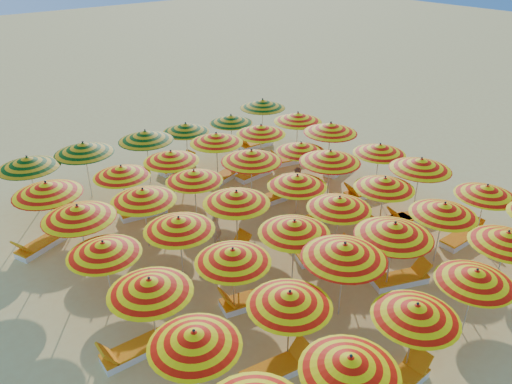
# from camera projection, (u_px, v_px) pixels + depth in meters

# --- Properties ---
(ground) EXTENTS (120.00, 120.00, 0.00)m
(ground) POSITION_uv_depth(u_px,v_px,m) (265.00, 238.00, 17.30)
(ground) COLOR #DABA60
(ground) RESTS_ON ground
(umbrella_1) EXTENTS (2.70, 2.70, 2.17)m
(umbrella_1) POSITION_uv_depth(u_px,v_px,m) (350.00, 364.00, 9.79)
(umbrella_1) COLOR silver
(umbrella_1) RESTS_ON ground
(umbrella_2) EXTENTS (2.21, 2.21, 2.14)m
(umbrella_2) POSITION_uv_depth(u_px,v_px,m) (416.00, 311.00, 11.20)
(umbrella_2) COLOR silver
(umbrella_2) RESTS_ON ground
(umbrella_3) EXTENTS (2.17, 2.17, 2.09)m
(umbrella_3) POSITION_uv_depth(u_px,v_px,m) (476.00, 276.00, 12.39)
(umbrella_3) COLOR silver
(umbrella_3) RESTS_ON ground
(umbrella_4) EXTENTS (2.48, 2.48, 2.16)m
(umbrella_4) POSITION_uv_depth(u_px,v_px,m) (507.00, 238.00, 13.82)
(umbrella_4) COLOR silver
(umbrella_4) RESTS_ON ground
(umbrella_6) EXTENTS (2.26, 2.26, 2.15)m
(umbrella_6) POSITION_uv_depth(u_px,v_px,m) (194.00, 339.00, 10.43)
(umbrella_6) COLOR silver
(umbrella_6) RESTS_ON ground
(umbrella_7) EXTENTS (2.05, 2.05, 2.16)m
(umbrella_7) POSITION_uv_depth(u_px,v_px,m) (290.00, 299.00, 11.54)
(umbrella_7) COLOR silver
(umbrella_7) RESTS_ON ground
(umbrella_8) EXTENTS (2.89, 2.89, 2.41)m
(umbrella_8) POSITION_uv_depth(u_px,v_px,m) (344.00, 251.00, 12.88)
(umbrella_8) COLOR silver
(umbrella_8) RESTS_ON ground
(umbrella_9) EXTENTS (2.89, 2.89, 2.36)m
(umbrella_9) POSITION_uv_depth(u_px,v_px,m) (394.00, 230.00, 13.88)
(umbrella_9) COLOR silver
(umbrella_9) RESTS_ON ground
(umbrella_10) EXTENTS (2.15, 2.15, 2.19)m
(umbrella_10) POSITION_uv_depth(u_px,v_px,m) (444.00, 209.00, 15.20)
(umbrella_10) COLOR silver
(umbrella_10) RESTS_ON ground
(umbrella_11) EXTENTS (2.49, 2.49, 2.13)m
(umbrella_11) POSITION_uv_depth(u_px,v_px,m) (486.00, 191.00, 16.38)
(umbrella_11) COLOR silver
(umbrella_11) RESTS_ON ground
(umbrella_12) EXTENTS (2.14, 2.14, 2.21)m
(umbrella_12) POSITION_uv_depth(u_px,v_px,m) (150.00, 286.00, 11.90)
(umbrella_12) COLOR silver
(umbrella_12) RESTS_ON ground
(umbrella_13) EXTENTS (2.59, 2.59, 2.17)m
(umbrella_13) POSITION_uv_depth(u_px,v_px,m) (233.00, 255.00, 13.07)
(umbrella_13) COLOR silver
(umbrella_13) RESTS_ON ground
(umbrella_14) EXTENTS (2.44, 2.44, 2.22)m
(umbrella_14) POSITION_uv_depth(u_px,v_px,m) (294.00, 227.00, 14.23)
(umbrella_14) COLOR silver
(umbrella_14) RESTS_ON ground
(umbrella_15) EXTENTS (2.46, 2.46, 2.17)m
(umbrella_15) POSITION_uv_depth(u_px,v_px,m) (339.00, 203.00, 15.58)
(umbrella_15) COLOR silver
(umbrella_15) RESTS_ON ground
(umbrella_16) EXTENTS (2.42, 2.42, 2.19)m
(umbrella_16) POSITION_uv_depth(u_px,v_px,m) (385.00, 183.00, 16.78)
(umbrella_16) COLOR silver
(umbrella_16) RESTS_ON ground
(umbrella_17) EXTENTS (2.38, 2.38, 2.35)m
(umbrella_17) POSITION_uv_depth(u_px,v_px,m) (421.00, 164.00, 17.79)
(umbrella_17) COLOR silver
(umbrella_17) RESTS_ON ground
(umbrella_18) EXTENTS (2.34, 2.34, 2.14)m
(umbrella_18) POSITION_uv_depth(u_px,v_px,m) (104.00, 248.00, 13.41)
(umbrella_18) COLOR silver
(umbrella_18) RESTS_ON ground
(umbrella_19) EXTENTS (2.53, 2.53, 2.22)m
(umbrella_19) POSITION_uv_depth(u_px,v_px,m) (179.00, 224.00, 14.39)
(umbrella_19) COLOR silver
(umbrella_19) RESTS_ON ground
(umbrella_20) EXTENTS (2.28, 2.28, 2.29)m
(umbrella_20) POSITION_uv_depth(u_px,v_px,m) (236.00, 197.00, 15.68)
(umbrella_20) COLOR silver
(umbrella_20) RESTS_ON ground
(umbrella_21) EXTENTS (2.51, 2.51, 2.18)m
(umbrella_21) POSITION_uv_depth(u_px,v_px,m) (297.00, 181.00, 16.94)
(umbrella_21) COLOR silver
(umbrella_21) RESTS_ON ground
(umbrella_22) EXTENTS (2.66, 2.66, 2.41)m
(umbrella_22) POSITION_uv_depth(u_px,v_px,m) (330.00, 156.00, 18.25)
(umbrella_22) COLOR silver
(umbrella_22) RESTS_ON ground
(umbrella_23) EXTENTS (2.58, 2.58, 2.18)m
(umbrella_23) POSITION_uv_depth(u_px,v_px,m) (380.00, 149.00, 19.41)
(umbrella_23) COLOR silver
(umbrella_23) RESTS_ON ground
(umbrella_24) EXTENTS (2.76, 2.76, 2.33)m
(umbrella_24) POSITION_uv_depth(u_px,v_px,m) (78.00, 212.00, 14.79)
(umbrella_24) COLOR silver
(umbrella_24) RESTS_ON ground
(umbrella_25) EXTENTS (2.28, 2.28, 2.25)m
(umbrella_25) POSITION_uv_depth(u_px,v_px,m) (143.00, 195.00, 15.91)
(umbrella_25) COLOR silver
(umbrella_25) RESTS_ON ground
(umbrella_26) EXTENTS (2.28, 2.28, 2.14)m
(umbrella_26) POSITION_uv_depth(u_px,v_px,m) (194.00, 176.00, 17.37)
(umbrella_26) COLOR silver
(umbrella_26) RESTS_ON ground
(umbrella_27) EXTENTS (2.40, 2.40, 2.40)m
(umbrella_27) POSITION_uv_depth(u_px,v_px,m) (251.00, 156.00, 18.31)
(umbrella_27) COLOR silver
(umbrella_27) RESTS_ON ground
(umbrella_28) EXTENTS (2.03, 2.03, 2.09)m
(umbrella_28) POSITION_uv_depth(u_px,v_px,m) (301.00, 147.00, 19.76)
(umbrella_28) COLOR silver
(umbrella_28) RESTS_ON ground
(umbrella_29) EXTENTS (2.90, 2.90, 2.41)m
(umbrella_29) POSITION_uv_depth(u_px,v_px,m) (331.00, 128.00, 20.89)
(umbrella_29) COLOR silver
(umbrella_29) RESTS_ON ground
(umbrella_30) EXTENTS (2.52, 2.52, 2.37)m
(umbrella_30) POSITION_uv_depth(u_px,v_px,m) (47.00, 188.00, 16.07)
(umbrella_30) COLOR silver
(umbrella_30) RESTS_ON ground
(umbrella_31) EXTENTS (2.61, 2.61, 2.16)m
(umbrella_31) POSITION_uv_depth(u_px,v_px,m) (121.00, 171.00, 17.66)
(umbrella_31) COLOR silver
(umbrella_31) RESTS_ON ground
(umbrella_32) EXTENTS (2.56, 2.56, 2.23)m
(umbrella_32) POSITION_uv_depth(u_px,v_px,m) (171.00, 156.00, 18.66)
(umbrella_32) COLOR silver
(umbrella_32) RESTS_ON ground
(umbrella_33) EXTENTS (2.75, 2.75, 2.30)m
(umbrella_33) POSITION_uv_depth(u_px,v_px,m) (216.00, 138.00, 20.13)
(umbrella_33) COLOR silver
(umbrella_33) RESTS_ON ground
(umbrella_34) EXTENTS (2.45, 2.45, 2.24)m
(umbrella_34) POSITION_uv_depth(u_px,v_px,m) (261.00, 130.00, 21.14)
(umbrella_34) COLOR silver
(umbrella_34) RESTS_ON ground
(umbrella_35) EXTENTS (2.29, 2.29, 2.31)m
(umbrella_35) POSITION_uv_depth(u_px,v_px,m) (298.00, 117.00, 22.36)
(umbrella_35) COLOR silver
(umbrella_35) RESTS_ON ground
(umbrella_36) EXTENTS (2.45, 2.45, 2.34)m
(umbrella_36) POSITION_uv_depth(u_px,v_px,m) (28.00, 162.00, 17.96)
(umbrella_36) COLOR silver
(umbrella_36) RESTS_ON ground
(umbrella_37) EXTENTS (2.98, 2.98, 2.39)m
(umbrella_37) POSITION_uv_depth(u_px,v_px,m) (84.00, 148.00, 19.01)
(umbrella_37) COLOR silver
(umbrella_37) RESTS_ON ground
(umbrella_38) EXTENTS (2.36, 2.36, 2.37)m
(umbrella_38) POSITION_uv_depth(u_px,v_px,m) (146.00, 136.00, 20.19)
(umbrella_38) COLOR silver
(umbrella_38) RESTS_ON ground
(umbrella_39) EXTENTS (2.22, 2.22, 2.15)m
(umbrella_39) POSITION_uv_depth(u_px,v_px,m) (186.00, 128.00, 21.57)
(umbrella_39) COLOR silver
(umbrella_39) RESTS_ON ground
(umbrella_40) EXTENTS (2.62, 2.62, 2.09)m
(umbrella_40) POSITION_uv_depth(u_px,v_px,m) (231.00, 119.00, 22.70)
(umbrella_40) COLOR silver
(umbrella_40) RESTS_ON ground
(umbrella_41) EXTENTS (2.80, 2.80, 2.33)m
(umbrella_41) POSITION_uv_depth(u_px,v_px,m) (263.00, 104.00, 24.04)
(umbrella_41) COLOR silver
(umbrella_41) RESTS_ON ground
(lounger_1) EXTENTS (1.74, 0.62, 0.69)m
(lounger_1) POSITION_uv_depth(u_px,v_px,m) (400.00, 383.00, 11.58)
(lounger_1) COLOR white
(lounger_1) RESTS_ON ground
(lounger_3) EXTENTS (1.80, 0.86, 0.69)m
(lounger_3) POSITION_uv_depth(u_px,v_px,m) (277.00, 369.00, 11.94)
(lounger_3) COLOR white
(lounger_3) RESTS_ON ground
(lounger_4) EXTENTS (1.82, 1.18, 0.69)m
(lounger_4) POSITION_uv_depth(u_px,v_px,m) (401.00, 279.00, 15.03)
(lounger_4) COLOR white
(lounger_4) RESTS_ON ground
(lounger_5) EXTENTS (1.74, 0.61, 0.69)m
(lounger_5) POSITION_uv_depth(u_px,v_px,m) (462.00, 237.00, 17.06)
(lounger_5) COLOR white
(lounger_5) RESTS_ON ground
(lounger_6) EXTENTS (1.76, 0.66, 0.69)m
(lounger_6) POSITION_uv_depth(u_px,v_px,m) (134.00, 351.00, 12.46)
(lounger_6) COLOR white
(lounger_6) RESTS_ON ground
(lounger_7) EXTENTS (1.82, 0.99, 0.69)m
(lounger_7) POSITION_uv_depth(u_px,v_px,m) (249.00, 300.00, 14.16)
(lounger_7) COLOR white
(lounger_7) RESTS_ON ground
(lounger_8) EXTENTS (1.83, 1.16, 0.69)m
(lounger_8) POSITION_uv_depth(u_px,v_px,m) (324.00, 255.00, 16.11)
(lounger_8) COLOR white
(lounger_8) RESTS_ON ground
(lounger_9) EXTENTS (1.78, 0.76, 0.69)m
(lounger_9) POSITION_uv_depth(u_px,v_px,m) (390.00, 224.00, 17.82)
(lounger_9) COLOR white
(lounger_9) RESTS_ON ground
(lounger_10) EXTENTS (1.82, 1.03, 0.69)m
(lounger_10) POSITION_uv_depth(u_px,v_px,m) (408.00, 218.00, 18.19)
(lounger_10) COLOR white
(lounger_10) RESTS_ON ground
(lounger_11) EXTENTS (1.77, 0.70, 0.69)m
(lounger_11) POSITION_uv_depth(u_px,v_px,m) (227.00, 254.00, 16.19)
(lounger_11) COLOR white
(lounger_11) RESTS_ON ground
(lounger_12) EXTENTS (1.78, 0.74, 0.69)m
(lounger_12) POSITION_uv_depth(u_px,v_px,m) (309.00, 222.00, 17.93)
(lounger_12) COLOR white
(lounger_12) RESTS_ON ground
(lounger_13) EXTENTS (1.81, 0.92, 0.69)m
(lounger_13) POSITION_uv_depth(u_px,v_px,m) (364.00, 193.00, 19.94)
(lounger_13) COLOR white
(lounger_13) RESTS_ON ground
(lounger_14) EXTENTS (1.77, 0.71, 0.69)m
(lounger_14) POSITION_uv_depth(u_px,v_px,m) (267.00, 200.00, 19.43)
(lounger_14) COLOR white
(lounger_14) RESTS_ON ground
(lounger_15) EXTENTS (1.76, 0.66, 0.69)m
(lounger_15) POSITION_uv_depth(u_px,v_px,m) (289.00, 189.00, 20.20)
(lounger_15) COLOR white
(lounger_15) RESTS_ON ground
(lounger_16) EXTENTS (1.83, 1.05, 0.69)m
(lounger_16) POSITION_uv_depth(u_px,v_px,m) (337.00, 168.00, 22.02)
(lounger_16) COLOR white
(lounger_16) RESTS_ON ground
(lounger_17) EXTENTS (1.82, 1.19, 0.69)m
(lounger_17) POSITION_uv_depth(u_px,v_px,m) (40.00, 245.00, 16.62)
(lounger_17) COLOR white
(lounger_17) RESTS_ON ground
(lounger_18) EXTENTS (1.81, 0.89, 0.69)m
(lounger_18) POSITION_uv_depth(u_px,v_px,m) (145.00, 211.00, 18.66)
(lounger_18) COLOR white
(lounger_18) RESTS_ON ground
(lounger_19) EXTENTS (1.83, 1.06, 0.69)m
(lounger_19) POSITION_uv_depth(u_px,v_px,m) (227.00, 174.00, 21.45)
(lounger_19) COLOR white
(lounger_19) RESTS_ON ground
(lounger_20) EXTENTS (1.78, 0.73, 0.69)m
(lounger_20) POSITION_uv_depth(u_px,v_px,m) (255.00, 173.00, 21.56)
(lounger_20) COLOR white
(lounger_20) RESTS_ON ground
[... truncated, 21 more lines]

